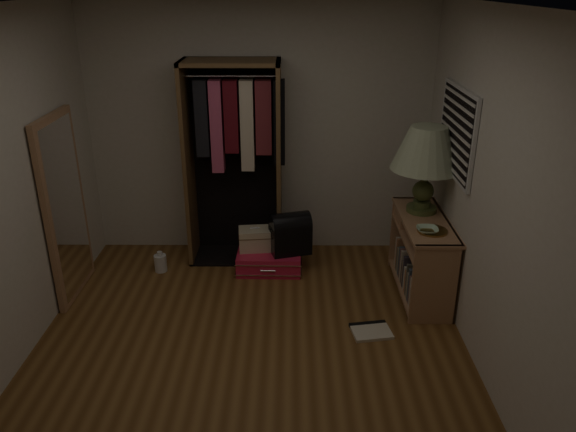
% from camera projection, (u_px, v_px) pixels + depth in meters
% --- Properties ---
extents(ground, '(4.00, 4.00, 0.00)m').
position_uv_depth(ground, '(249.00, 356.00, 4.43)').
color(ground, brown).
rests_on(ground, ground).
extents(room_walls, '(3.52, 4.02, 2.60)m').
position_uv_depth(room_walls, '(255.00, 174.00, 3.89)').
color(room_walls, beige).
rests_on(room_walls, ground).
extents(console_bookshelf, '(0.42, 1.12, 0.75)m').
position_uv_depth(console_bookshelf, '(421.00, 253.00, 5.22)').
color(console_bookshelf, '#9E6E4C').
rests_on(console_bookshelf, ground).
extents(open_wardrobe, '(0.99, 0.50, 2.05)m').
position_uv_depth(open_wardrobe, '(237.00, 144.00, 5.59)').
color(open_wardrobe, brown).
rests_on(open_wardrobe, ground).
extents(floor_mirror, '(0.06, 0.80, 1.70)m').
position_uv_depth(floor_mirror, '(65.00, 208.00, 5.03)').
color(floor_mirror, '#A57450').
rests_on(floor_mirror, ground).
extents(pink_suitcase, '(0.67, 0.49, 0.20)m').
position_uv_depth(pink_suitcase, '(269.00, 260.00, 5.73)').
color(pink_suitcase, red).
rests_on(pink_suitcase, ground).
extents(train_case, '(0.35, 0.26, 0.24)m').
position_uv_depth(train_case, '(255.00, 239.00, 5.69)').
color(train_case, beige).
rests_on(train_case, pink_suitcase).
extents(black_bag, '(0.44, 0.35, 0.42)m').
position_uv_depth(black_bag, '(290.00, 232.00, 5.59)').
color(black_bag, black).
rests_on(black_bag, pink_suitcase).
extents(table_lamp, '(0.70, 0.70, 0.80)m').
position_uv_depth(table_lamp, '(427.00, 150.00, 5.00)').
color(table_lamp, '#404D25').
rests_on(table_lamp, console_bookshelf).
extents(brass_tray, '(0.33, 0.33, 0.01)m').
position_uv_depth(brass_tray, '(432.00, 231.00, 4.81)').
color(brass_tray, olive).
rests_on(brass_tray, console_bookshelf).
extents(ceramic_bowl, '(0.19, 0.19, 0.05)m').
position_uv_depth(ceramic_bowl, '(427.00, 230.00, 4.78)').
color(ceramic_bowl, '#B2D6B6').
rests_on(ceramic_bowl, console_bookshelf).
extents(white_jug, '(0.16, 0.16, 0.22)m').
position_uv_depth(white_jug, '(161.00, 263.00, 5.69)').
color(white_jug, silver).
rests_on(white_jug, ground).
extents(floor_book, '(0.36, 0.31, 0.03)m').
position_uv_depth(floor_book, '(370.00, 330.00, 4.73)').
color(floor_book, beige).
rests_on(floor_book, ground).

